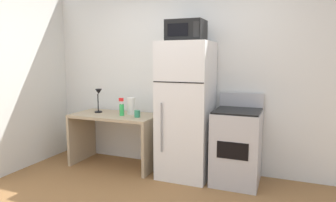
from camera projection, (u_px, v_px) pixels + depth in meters
wall_back_white at (191, 76)px, 4.19m from camera, size 5.00×0.10×2.60m
desk at (115, 129)px, 4.32m from camera, size 1.23×0.63×0.75m
desk_lamp at (99, 97)px, 4.38m from camera, size 0.14×0.12×0.35m
spray_bottle at (122, 109)px, 4.17m from camera, size 0.06×0.06×0.25m
coffee_mug at (137, 114)px, 4.06m from camera, size 0.08×0.08×0.09m
paper_towel_roll at (131, 106)px, 4.27m from camera, size 0.11×0.11×0.24m
refrigerator at (186, 110)px, 3.88m from camera, size 0.65×0.65×1.75m
microwave at (186, 31)px, 3.72m from camera, size 0.46×0.35×0.26m
oven_range at (237, 146)px, 3.71m from camera, size 0.56×0.61×1.10m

